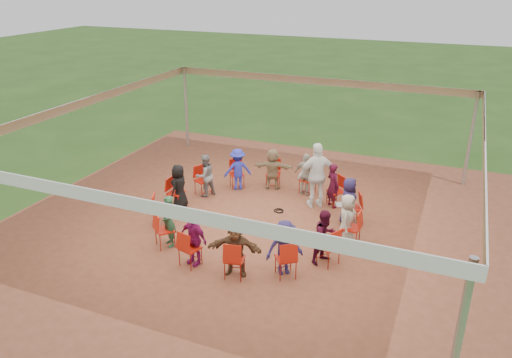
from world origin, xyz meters
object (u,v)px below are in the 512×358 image
at_px(chair_2, 308,180).
at_px(chair_5, 203,181).
at_px(person_seated_2, 306,174).
at_px(person_seated_9, 236,248).
at_px(person_seated_5, 205,175).
at_px(chair_1, 336,191).
at_px(person_seated_10, 284,248).
at_px(person_seated_0, 348,201).
at_px(chair_0, 352,208).
at_px(chair_11, 286,259).
at_px(laptop, 342,203).
at_px(cable_coil, 279,211).
at_px(chair_9, 190,248).
at_px(chair_12, 328,247).
at_px(person_seated_4, 238,169).
at_px(person_seated_7, 169,221).
at_px(chair_4, 237,174).
at_px(chair_3, 273,174).
at_px(person_seated_8, 193,238).
at_px(person_seated_6, 179,187).
at_px(person_seated_3, 273,169).
at_px(standing_person, 317,175).
at_px(chair_10, 234,259).
at_px(chair_8, 165,230).
at_px(person_seated_11, 325,237).
at_px(chair_13, 351,228).
at_px(person_seated_1, 333,185).
at_px(chair_7, 161,210).

bearing_deg(chair_2, chair_5, 38.57).
bearing_deg(person_seated_2, person_seated_9, 102.86).
bearing_deg(person_seated_5, chair_1, 129.68).
bearing_deg(person_seated_10, person_seated_0, 38.57).
bearing_deg(chair_0, chair_1, 12.86).
height_order(chair_1, chair_11, same).
height_order(chair_1, chair_2, same).
height_order(person_seated_9, laptop, person_seated_9).
bearing_deg(person_seated_0, cable_coil, 67.22).
height_order(chair_0, chair_9, same).
bearing_deg(chair_12, person_seated_4, 77.46).
xyz_separation_m(chair_5, person_seated_2, (2.86, 1.18, 0.21)).
relative_size(chair_0, person_seated_0, 0.69).
xyz_separation_m(chair_2, laptop, (1.42, -1.54, 0.17)).
bearing_deg(cable_coil, person_seated_0, 1.34).
height_order(person_seated_0, person_seated_2, same).
distance_m(chair_9, person_seated_7, 1.13).
bearing_deg(person_seated_0, chair_4, 50.32).
height_order(chair_3, person_seated_8, person_seated_8).
distance_m(chair_4, person_seated_6, 2.16).
bearing_deg(person_seated_3, person_seated_9, 90.00).
height_order(person_seated_4, standing_person, standing_person).
xyz_separation_m(chair_5, chair_10, (2.75, -3.65, 0.00)).
bearing_deg(standing_person, chair_2, -91.75).
bearing_deg(chair_8, chair_1, 90.00).
bearing_deg(person_seated_11, chair_13, 6.80).
distance_m(chair_9, person_seated_4, 4.47).
distance_m(chair_5, person_seated_8, 3.88).
height_order(chair_11, person_seated_0, person_seated_0).
xyz_separation_m(chair_2, standing_person, (0.50, -0.76, 0.51)).
relative_size(chair_8, person_seated_1, 0.69).
relative_size(chair_11, cable_coil, 2.67).
bearing_deg(person_seated_9, chair_5, 116.38).
relative_size(chair_1, person_seated_5, 0.69).
distance_m(person_seated_0, person_seated_10, 3.01).
distance_m(chair_12, person_seated_8, 3.10).
xyz_separation_m(person_seated_1, person_seated_10, (-0.10, -3.78, 0.00)).
xyz_separation_m(chair_4, person_seated_7, (-0.03, -3.87, 0.21)).
height_order(chair_3, person_seated_5, person_seated_5).
height_order(chair_9, laptop, chair_9).
relative_size(chair_4, chair_7, 1.00).
distance_m(chair_10, person_seated_3, 4.96).
bearing_deg(chair_1, person_seated_0, 161.08).
relative_size(chair_0, laptop, 2.44).
relative_size(chair_1, person_seated_0, 0.69).
relative_size(chair_13, standing_person, 0.47).
bearing_deg(person_seated_5, person_seated_7, 38.57).
relative_size(person_seated_2, cable_coil, 3.88).
bearing_deg(person_seated_5, person_seated_9, 64.29).
relative_size(person_seated_3, cable_coil, 3.88).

